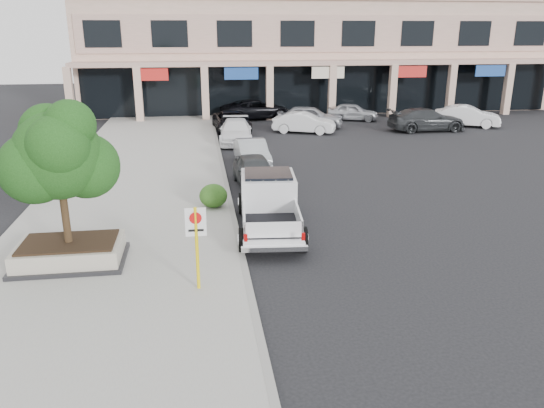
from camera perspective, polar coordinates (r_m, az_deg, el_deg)
The scene contains 19 objects.
ground at distance 16.27m, azimuth 2.42°, elevation -6.47°, with size 120.00×120.00×0.00m, color black.
sidewalk at distance 21.77m, azimuth -14.94°, elevation -0.38°, with size 8.00×52.00×0.15m, color gray.
curb at distance 21.63m, azimuth -4.52°, elevation 0.08°, with size 0.20×52.00×0.15m, color gray.
strip_mall at distance 49.68m, azimuth 4.55°, elevation 15.84°, with size 40.55×12.43×9.50m.
planter at distance 17.00m, azimuth -20.89°, elevation -4.87°, with size 3.20×2.20×0.68m.
planter_tree at distance 16.25m, azimuth -21.48°, elevation 4.94°, with size 2.90×2.55×4.00m.
no_parking_sign at distance 14.05m, azimuth -8.13°, elevation -3.54°, with size 0.55×0.09×2.30m.
hedge at distance 20.85m, azimuth -6.33°, elevation 0.89°, with size 1.10×0.99×0.94m, color #1B4E16.
pickup_truck at distance 18.60m, azimuth -0.26°, elevation -0.16°, with size 2.18×5.88×1.85m, color white, non-canonical shape.
curb_car_a at distance 23.98m, azimuth -1.85°, elevation 3.53°, with size 1.68×4.17×1.42m, color #303335.
curb_car_b at distance 27.65m, azimuth -2.17°, elevation 5.47°, with size 1.46×4.17×1.37m, color #9CA0A4.
curb_car_c at distance 33.71m, azimuth -3.92°, elevation 7.81°, with size 1.98×4.87×1.41m, color white.
curb_car_d at distance 37.61m, azimuth -4.36°, elevation 8.85°, with size 2.28×4.94×1.37m, color black.
lot_car_a at distance 38.82m, azimuth 4.09°, elevation 9.34°, with size 1.91×4.74×1.62m, color #9D9EA5.
lot_car_b at distance 36.92m, azimuth 3.46°, elevation 8.72°, with size 1.48×4.25×1.40m, color silver.
lot_car_c at distance 39.15m, azimuth 16.29°, elevation 8.70°, with size 2.20×5.41×1.57m, color #282A2D.
lot_car_d at distance 42.83m, azimuth -1.70°, elevation 10.16°, with size 2.55×5.53×1.54m, color black.
lot_car_e at distance 42.55m, azimuth 8.65°, elevation 9.78°, with size 1.59×3.95×1.34m, color #AFB1B7.
lot_car_f at distance 41.89m, azimuth 20.25°, elevation 8.86°, with size 1.61×4.62×1.52m, color white.
Camera 1 is at (-2.77, -14.52, 6.81)m, focal length 35.00 mm.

